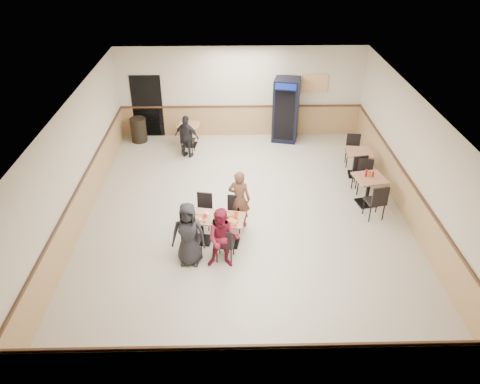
{
  "coord_description": "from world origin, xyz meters",
  "views": [
    {
      "loc": [
        -0.37,
        -9.75,
        6.66
      ],
      "look_at": [
        -0.16,
        -0.5,
        1.03
      ],
      "focal_mm": 35.0,
      "sensor_mm": 36.0,
      "label": 1
    }
  ],
  "objects_px": {
    "diner_woman_right": "(223,239)",
    "diner_man_opposite": "(239,199)",
    "pepsi_cooler": "(286,110)",
    "side_table_far": "(358,160)",
    "lone_diner": "(187,137)",
    "diner_woman_left": "(189,234)",
    "main_table": "(216,226)",
    "side_table_near": "(369,186)",
    "trash_bin": "(139,130)",
    "back_table": "(189,132)"
  },
  "relations": [
    {
      "from": "lone_diner",
      "to": "diner_man_opposite",
      "type": "bearing_deg",
      "value": 135.16
    },
    {
      "from": "side_table_near",
      "to": "side_table_far",
      "type": "height_order",
      "value": "side_table_near"
    },
    {
      "from": "side_table_near",
      "to": "side_table_far",
      "type": "bearing_deg",
      "value": 86.35
    },
    {
      "from": "diner_woman_left",
      "to": "lone_diner",
      "type": "xyz_separation_m",
      "value": [
        -0.42,
        5.11,
        -0.07
      ]
    },
    {
      "from": "diner_woman_right",
      "to": "side_table_near",
      "type": "distance_m",
      "value": 4.45
    },
    {
      "from": "diner_woman_right",
      "to": "diner_man_opposite",
      "type": "relative_size",
      "value": 0.97
    },
    {
      "from": "diner_woman_left",
      "to": "pepsi_cooler",
      "type": "relative_size",
      "value": 0.72
    },
    {
      "from": "lone_diner",
      "to": "side_table_near",
      "type": "relative_size",
      "value": 1.58
    },
    {
      "from": "diner_woman_left",
      "to": "pepsi_cooler",
      "type": "distance_m",
      "value": 6.89
    },
    {
      "from": "side_table_near",
      "to": "trash_bin",
      "type": "xyz_separation_m",
      "value": [
        -6.57,
        4.01,
        -0.12
      ]
    },
    {
      "from": "diner_woman_right",
      "to": "pepsi_cooler",
      "type": "height_order",
      "value": "pepsi_cooler"
    },
    {
      "from": "diner_woman_left",
      "to": "lone_diner",
      "type": "height_order",
      "value": "diner_woman_left"
    },
    {
      "from": "diner_woman_right",
      "to": "lone_diner",
      "type": "bearing_deg",
      "value": 105.39
    },
    {
      "from": "diner_woman_left",
      "to": "trash_bin",
      "type": "height_order",
      "value": "diner_woman_left"
    },
    {
      "from": "main_table",
      "to": "diner_man_opposite",
      "type": "relative_size",
      "value": 0.94
    },
    {
      "from": "side_table_near",
      "to": "trash_bin",
      "type": "relative_size",
      "value": 1.06
    },
    {
      "from": "diner_woman_left",
      "to": "side_table_far",
      "type": "bearing_deg",
      "value": 45.03
    },
    {
      "from": "diner_woman_left",
      "to": "side_table_far",
      "type": "relative_size",
      "value": 1.87
    },
    {
      "from": "diner_woman_left",
      "to": "trash_bin",
      "type": "xyz_separation_m",
      "value": [
        -2.11,
        6.28,
        -0.34
      ]
    },
    {
      "from": "diner_woman_left",
      "to": "lone_diner",
      "type": "bearing_deg",
      "value": 99.92
    },
    {
      "from": "pepsi_cooler",
      "to": "trash_bin",
      "type": "bearing_deg",
      "value": -166.06
    },
    {
      "from": "lone_diner",
      "to": "trash_bin",
      "type": "bearing_deg",
      "value": -11.88
    },
    {
      "from": "trash_bin",
      "to": "side_table_far",
      "type": "bearing_deg",
      "value": -20.41
    },
    {
      "from": "lone_diner",
      "to": "trash_bin",
      "type": "height_order",
      "value": "lone_diner"
    },
    {
      "from": "diner_woman_right",
      "to": "lone_diner",
      "type": "relative_size",
      "value": 1.06
    },
    {
      "from": "trash_bin",
      "to": "main_table",
      "type": "bearing_deg",
      "value": -64.51
    },
    {
      "from": "back_table",
      "to": "trash_bin",
      "type": "distance_m",
      "value": 1.73
    },
    {
      "from": "main_table",
      "to": "diner_woman_left",
      "type": "distance_m",
      "value": 0.94
    },
    {
      "from": "lone_diner",
      "to": "pepsi_cooler",
      "type": "bearing_deg",
      "value": -136.11
    },
    {
      "from": "back_table",
      "to": "side_table_far",
      "type": "bearing_deg",
      "value": -23.17
    },
    {
      "from": "main_table",
      "to": "diner_woman_right",
      "type": "relative_size",
      "value": 0.97
    },
    {
      "from": "side_table_far",
      "to": "lone_diner",
      "type": "bearing_deg",
      "value": 165.25
    },
    {
      "from": "lone_diner",
      "to": "side_table_far",
      "type": "bearing_deg",
      "value": -171.92
    },
    {
      "from": "diner_man_opposite",
      "to": "trash_bin",
      "type": "xyz_separation_m",
      "value": [
        -3.21,
        4.88,
        -0.33
      ]
    },
    {
      "from": "main_table",
      "to": "back_table",
      "type": "bearing_deg",
      "value": 110.96
    },
    {
      "from": "diner_man_opposite",
      "to": "diner_woman_left",
      "type": "bearing_deg",
      "value": 64.88
    },
    {
      "from": "main_table",
      "to": "side_table_far",
      "type": "height_order",
      "value": "side_table_far"
    },
    {
      "from": "lone_diner",
      "to": "side_table_near",
      "type": "xyz_separation_m",
      "value": [
        4.88,
        -2.84,
        -0.15
      ]
    },
    {
      "from": "diner_man_opposite",
      "to": "side_table_near",
      "type": "relative_size",
      "value": 1.72
    },
    {
      "from": "diner_woman_right",
      "to": "side_table_far",
      "type": "distance_m",
      "value": 5.5
    },
    {
      "from": "diner_man_opposite",
      "to": "side_table_far",
      "type": "distance_m",
      "value": 4.21
    },
    {
      "from": "side_table_far",
      "to": "diner_woman_left",
      "type": "bearing_deg",
      "value": -140.2
    },
    {
      "from": "side_table_near",
      "to": "trash_bin",
      "type": "distance_m",
      "value": 7.7
    },
    {
      "from": "lone_diner",
      "to": "side_table_far",
      "type": "xyz_separation_m",
      "value": [
        4.98,
        -1.31,
        -0.17
      ]
    },
    {
      "from": "diner_woman_right",
      "to": "trash_bin",
      "type": "height_order",
      "value": "diner_woman_right"
    },
    {
      "from": "main_table",
      "to": "diner_woman_right",
      "type": "height_order",
      "value": "diner_woman_right"
    },
    {
      "from": "diner_man_opposite",
      "to": "side_table_far",
      "type": "bearing_deg",
      "value": -131.99
    },
    {
      "from": "side_table_near",
      "to": "side_table_far",
      "type": "xyz_separation_m",
      "value": [
        0.1,
        1.53,
        -0.02
      ]
    },
    {
      "from": "side_table_far",
      "to": "back_table",
      "type": "relative_size",
      "value": 1.04
    },
    {
      "from": "lone_diner",
      "to": "side_table_near",
      "type": "bearing_deg",
      "value": 172.66
    }
  ]
}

